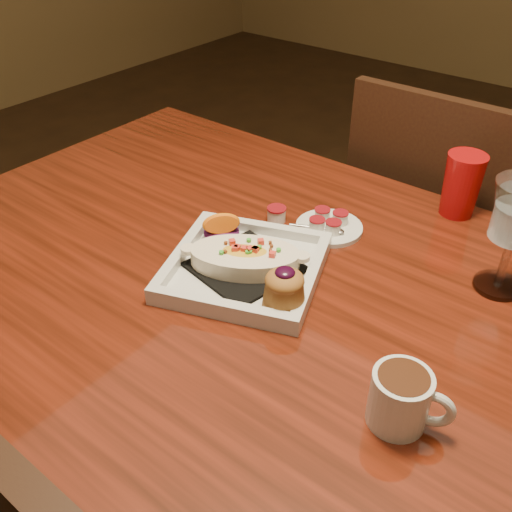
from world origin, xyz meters
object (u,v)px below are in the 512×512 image
Objects in this scene: coffee_mug at (402,398)px; red_tumbler at (462,185)px; table at (294,337)px; saucer at (328,225)px; plate at (249,266)px; chair_far at (433,244)px.

coffee_mug is 0.55m from red_tumbler.
saucer is (-0.06, 0.19, 0.11)m from table.
chair_far is at bearing 61.57° from plate.
coffee_mug reaches higher than saucer.
coffee_mug is (0.33, -0.11, 0.02)m from plate.
chair_far reaches higher than coffee_mug.
table is at bearing -104.34° from red_tumbler.
saucer is (-0.31, 0.32, -0.03)m from coffee_mug.
coffee_mug is 0.44m from saucer.
coffee_mug is at bearing -74.98° from red_tumbler.
chair_far is 0.51m from saucer.
chair_far is 7.40× the size of saucer.
red_tumbler is at bearing 51.79° from saucer.
table is 0.31m from coffee_mug.
red_tumbler is at bearing 89.25° from coffee_mug.
table is 0.23m from saucer.
saucer is (-0.06, -0.44, 0.25)m from chair_far.
table is at bearing 90.00° from chair_far.
table is 14.42× the size of coffee_mug.
saucer is at bearing 81.93° from chair_far.
plate is 0.21m from saucer.
plate is at bearing 145.31° from coffee_mug.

